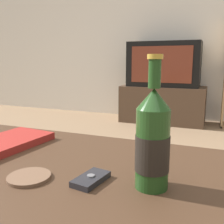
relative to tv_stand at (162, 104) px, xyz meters
The scene contains 8 objects.
back_wall 1.13m from the tv_stand, 53.98° to the left, with size 8.00×0.05×2.60m.
coffee_table 2.75m from the tv_stand, 85.54° to the right, with size 1.03×0.63×0.50m.
tv_stand is the anchor object (origin of this frame).
television 0.50m from the tv_stand, 90.00° to the right, with size 0.86×0.39×0.54m.
beer_bottle 2.81m from the tv_stand, 79.96° to the right, with size 0.08×0.08×0.29m.
cell_phone 2.81m from the tv_stand, 82.80° to the right, with size 0.07×0.10×0.02m.
coaster 2.83m from the tv_stand, 85.82° to the right, with size 0.10×0.10×0.01m.
table_book 2.65m from the tv_stand, 90.48° to the right, with size 0.20×0.29×0.02m.
Camera 1 is at (0.39, -0.54, 0.77)m, focal length 42.00 mm.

